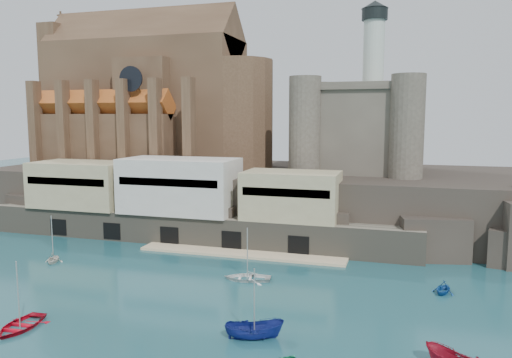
{
  "coord_description": "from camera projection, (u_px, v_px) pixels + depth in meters",
  "views": [
    {
      "loc": [
        23.98,
        -47.63,
        19.58
      ],
      "look_at": [
        -0.02,
        32.0,
        9.1
      ],
      "focal_mm": 35.0,
      "sensor_mm": 36.0,
      "label": 1
    }
  ],
  "objects": [
    {
      "name": "boat_0",
      "position": [
        20.0,
        328.0,
        46.37
      ],
      "size": [
        4.12,
        1.46,
        5.67
      ],
      "primitive_type": "imported",
      "rotation": [
        0.0,
        0.0,
        0.07
      ],
      "color": "#BD061A",
      "rests_on": "ground"
    },
    {
      "name": "church",
      "position": [
        154.0,
        103.0,
        98.45
      ],
      "size": [
        47.0,
        25.93,
        30.51
      ],
      "color": "#493322",
      "rests_on": "promontory"
    },
    {
      "name": "quay",
      "position": [
        178.0,
        203.0,
        78.63
      ],
      "size": [
        70.0,
        12.0,
        13.05
      ],
      "color": "#6D6757",
      "rests_on": "ground"
    },
    {
      "name": "boat_6",
      "position": [
        247.0,
        280.0,
        60.14
      ],
      "size": [
        1.91,
        4.2,
        5.67
      ],
      "primitive_type": "imported",
      "rotation": [
        0.0,
        0.0,
        4.9
      ],
      "color": "white",
      "rests_on": "ground"
    },
    {
      "name": "castle_keep",
      "position": [
        360.0,
        124.0,
        86.68
      ],
      "size": [
        21.2,
        21.2,
        29.3
      ],
      "color": "#4D473D",
      "rests_on": "promontory"
    },
    {
      "name": "boat_7",
      "position": [
        443.0,
        293.0,
        55.61
      ],
      "size": [
        3.25,
        2.54,
        3.3
      ],
      "primitive_type": "imported",
      "rotation": [
        0.0,
        0.0,
        5.97
      ],
      "color": "#154C99",
      "rests_on": "ground"
    },
    {
      "name": "boat_2",
      "position": [
        254.0,
        338.0,
        44.24
      ],
      "size": [
        2.59,
        2.56,
        5.28
      ],
      "primitive_type": "imported",
      "rotation": [
        0.0,
        0.0,
        1.91
      ],
      "color": "navy",
      "rests_on": "ground"
    },
    {
      "name": "promontory",
      "position": [
        267.0,
        197.0,
        91.39
      ],
      "size": [
        100.0,
        36.0,
        10.0
      ],
      "color": "black",
      "rests_on": "ground"
    },
    {
      "name": "ground",
      "position": [
        172.0,
        296.0,
        54.55
      ],
      "size": [
        300.0,
        300.0,
        0.0
      ],
      "primitive_type": "plane",
      "color": "#18464F",
      "rests_on": "ground"
    },
    {
      "name": "boat_4",
      "position": [
        54.0,
        262.0,
        67.28
      ],
      "size": [
        3.17,
        2.48,
        3.22
      ],
      "primitive_type": "imported",
      "rotation": [
        0.0,
        0.0,
        3.46
      ],
      "color": "silver",
      "rests_on": "ground"
    }
  ]
}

